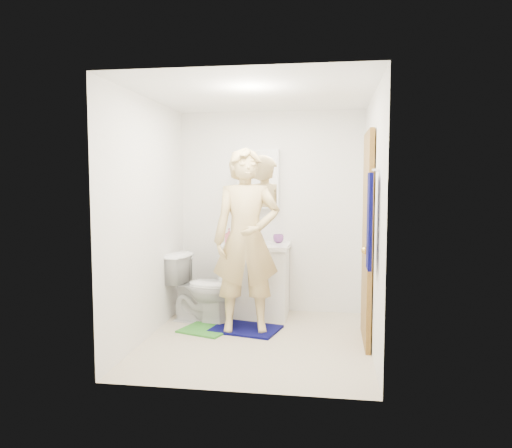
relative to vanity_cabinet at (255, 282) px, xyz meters
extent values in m
cube|color=beige|center=(0.15, -0.91, -0.41)|extent=(2.20, 2.40, 0.02)
cube|color=white|center=(0.15, -0.91, 2.01)|extent=(2.20, 2.40, 0.02)
cube|color=white|center=(0.15, 0.30, 0.80)|extent=(2.20, 0.02, 2.40)
cube|color=white|center=(0.15, -2.12, 0.80)|extent=(2.20, 0.02, 2.40)
cube|color=white|center=(-0.96, -0.91, 0.80)|extent=(0.02, 2.40, 2.40)
cube|color=white|center=(1.26, -0.91, 0.80)|extent=(0.02, 2.40, 2.40)
cube|color=white|center=(0.00, 0.00, 0.00)|extent=(0.75, 0.55, 0.80)
cube|color=white|center=(0.00, 0.00, 0.43)|extent=(0.79, 0.59, 0.05)
cylinder|color=white|center=(0.00, 0.00, 0.44)|extent=(0.40, 0.40, 0.03)
cylinder|color=silver|center=(0.00, 0.18, 0.51)|extent=(0.03, 0.03, 0.12)
cube|color=white|center=(0.00, 0.22, 1.20)|extent=(0.50, 0.12, 0.70)
cube|color=white|center=(0.00, 0.16, 1.20)|extent=(0.46, 0.01, 0.66)
cube|color=olive|center=(1.22, -0.76, 0.62)|extent=(0.05, 0.80, 2.05)
sphere|color=gold|center=(1.18, -1.08, 0.55)|extent=(0.07, 0.07, 0.07)
cube|color=#07084A|center=(1.18, -1.48, 0.85)|extent=(0.03, 0.24, 0.80)
cylinder|color=silver|center=(1.22, -1.48, 1.27)|extent=(0.06, 0.02, 0.02)
imported|color=white|center=(-0.56, -0.32, -0.02)|extent=(0.82, 0.57, 0.76)
cube|color=#07084A|center=(-0.02, -0.57, -0.39)|extent=(0.78, 0.64, 0.02)
cube|color=#36882D|center=(-0.43, -0.66, -0.39)|extent=(0.59, 0.55, 0.02)
imported|color=#D26273|center=(-0.30, -0.05, 0.54)|extent=(0.08, 0.08, 0.18)
imported|color=#7A3F8C|center=(0.25, 0.14, 0.50)|extent=(0.13, 0.13, 0.10)
imported|color=tan|center=(0.00, -0.63, 0.57)|extent=(0.76, 0.57, 1.90)
camera|label=1|loc=(0.86, -5.68, 1.19)|focal=35.00mm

